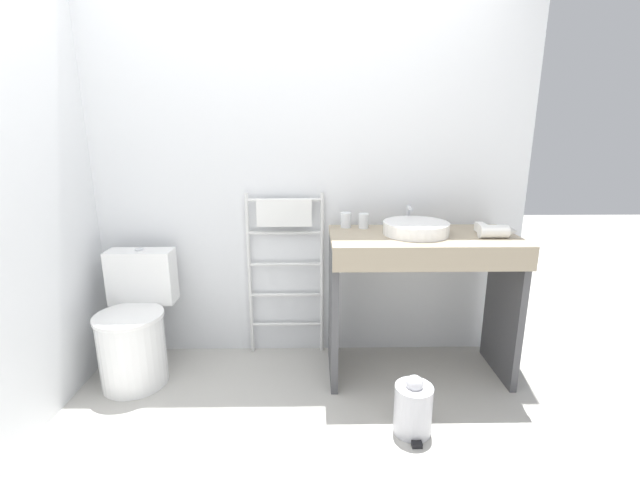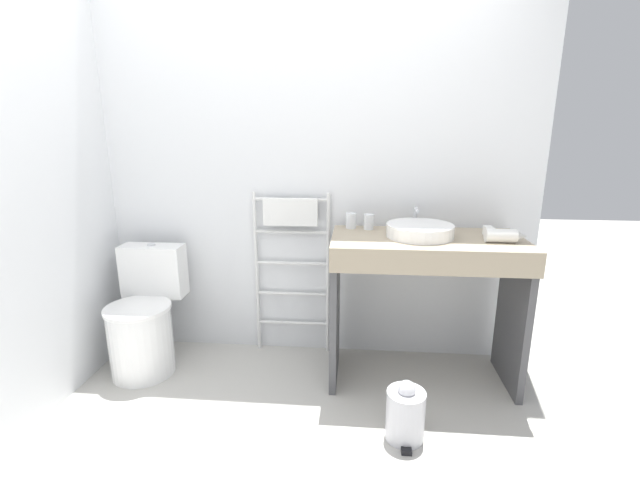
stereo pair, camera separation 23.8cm
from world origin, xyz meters
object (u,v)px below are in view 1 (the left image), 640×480
(toilet, at_px, (135,330))
(cup_near_edge, at_px, (364,221))
(sink_basin, at_px, (416,228))
(trash_bin, at_px, (413,408))
(cup_near_wall, at_px, (346,220))
(towel_radiator, at_px, (285,243))
(hair_dryer, at_px, (494,231))

(toilet, xyz_separation_m, cup_near_edge, (1.40, 0.21, 0.63))
(sink_basin, distance_m, cup_near_edge, 0.33)
(toilet, xyz_separation_m, trash_bin, (1.58, -0.52, -0.18))
(cup_near_wall, height_order, trash_bin, cup_near_wall)
(toilet, height_order, towel_radiator, towel_radiator)
(cup_near_edge, bearing_deg, cup_near_wall, 169.18)
(towel_radiator, xyz_separation_m, cup_near_edge, (0.50, -0.09, 0.16))
(cup_near_wall, bearing_deg, cup_near_edge, -10.82)
(cup_near_wall, distance_m, cup_near_edge, 0.11)
(hair_dryer, bearing_deg, sink_basin, 170.03)
(toilet, bearing_deg, sink_basin, 1.55)
(towel_radiator, distance_m, cup_near_wall, 0.43)
(toilet, xyz_separation_m, hair_dryer, (2.11, -0.03, 0.62))
(cup_near_wall, bearing_deg, trash_bin, -68.51)
(sink_basin, relative_size, cup_near_wall, 4.06)
(cup_near_wall, bearing_deg, hair_dryer, -17.53)
(sink_basin, bearing_deg, cup_near_wall, 154.91)
(trash_bin, bearing_deg, towel_radiator, 129.85)
(sink_basin, relative_size, hair_dryer, 1.75)
(cup_near_edge, xyz_separation_m, trash_bin, (0.19, -0.73, -0.81))
(sink_basin, relative_size, trash_bin, 1.20)
(toilet, relative_size, towel_radiator, 0.70)
(toilet, bearing_deg, cup_near_wall, 10.19)
(toilet, xyz_separation_m, cup_near_wall, (1.29, 0.23, 0.63))
(toilet, distance_m, trash_bin, 1.67)
(hair_dryer, bearing_deg, toilet, 179.18)
(towel_radiator, relative_size, sink_basin, 2.89)
(towel_radiator, bearing_deg, cup_near_wall, -9.90)
(hair_dryer, bearing_deg, cup_near_edge, 161.49)
(trash_bin, bearing_deg, cup_near_wall, 111.49)
(toilet, relative_size, cup_near_edge, 8.39)
(hair_dryer, bearing_deg, cup_near_wall, 162.47)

